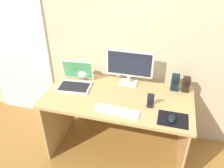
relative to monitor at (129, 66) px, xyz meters
name	(u,v)px	position (x,y,z in m)	size (l,w,h in m)	color
ground_plane	(117,149)	(-0.05, -0.26, -0.92)	(8.00, 8.00, 0.00)	olive
wall_back	(129,28)	(-0.05, 0.17, 0.33)	(6.00, 0.04, 2.50)	beige
door_left	(15,39)	(-1.39, 0.14, 0.09)	(0.82, 0.02, 2.02)	white
desk	(118,109)	(-0.05, -0.26, -0.35)	(1.40, 0.71, 0.72)	tan
monitor	(129,66)	(0.00, 0.00, 0.00)	(0.47, 0.14, 0.37)	silver
speaker_right	(186,84)	(0.57, 0.00, -0.13)	(0.07, 0.07, 0.15)	black
speaker_near_monitor	(175,82)	(0.46, 0.00, -0.12)	(0.07, 0.08, 0.16)	black
laptop	(75,81)	(-0.52, -0.18, -0.15)	(0.35, 0.32, 0.24)	white
fishbowl	(84,72)	(-0.48, -0.02, -0.13)	(0.16, 0.16, 0.16)	silver
keyboard_external	(117,111)	(0.00, -0.49, -0.20)	(0.39, 0.11, 0.01)	silver
mousepad	(173,119)	(0.47, -0.47, -0.20)	(0.25, 0.20, 0.00)	black
mouse	(172,119)	(0.46, -0.49, -0.18)	(0.06, 0.10, 0.04)	black
phone_in_dock	(150,101)	(0.26, -0.33, -0.15)	(0.06, 0.06, 0.14)	black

